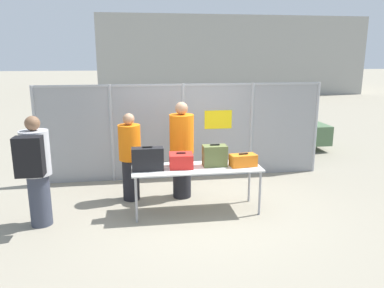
{
  "coord_description": "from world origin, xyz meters",
  "views": [
    {
      "loc": [
        -0.99,
        -6.05,
        2.63
      ],
      "look_at": [
        -0.0,
        0.49,
        1.05
      ],
      "focal_mm": 35.0,
      "sensor_mm": 36.0,
      "label": 1
    }
  ],
  "objects_px": {
    "inspection_table": "(197,170)",
    "traveler_hooded": "(36,168)",
    "suitcase_orange": "(243,160)",
    "suitcase_black": "(148,159)",
    "suitcase_olive": "(215,156)",
    "suitcase_red": "(181,160)",
    "security_worker_far": "(130,156)",
    "security_worker_near": "(182,149)",
    "utility_trailer": "(267,134)"
  },
  "relations": [
    {
      "from": "suitcase_black",
      "to": "suitcase_red",
      "type": "bearing_deg",
      "value": 8.21
    },
    {
      "from": "suitcase_black",
      "to": "security_worker_far",
      "type": "bearing_deg",
      "value": 111.2
    },
    {
      "from": "utility_trailer",
      "to": "suitcase_olive",
      "type": "bearing_deg",
      "value": -120.88
    },
    {
      "from": "suitcase_orange",
      "to": "suitcase_black",
      "type": "bearing_deg",
      "value": 179.75
    },
    {
      "from": "inspection_table",
      "to": "suitcase_black",
      "type": "relative_size",
      "value": 4.2
    },
    {
      "from": "security_worker_near",
      "to": "security_worker_far",
      "type": "relative_size",
      "value": 1.12
    },
    {
      "from": "suitcase_orange",
      "to": "traveler_hooded",
      "type": "relative_size",
      "value": 0.27
    },
    {
      "from": "suitcase_black",
      "to": "security_worker_far",
      "type": "relative_size",
      "value": 0.32
    },
    {
      "from": "inspection_table",
      "to": "security_worker_near",
      "type": "relative_size",
      "value": 1.2
    },
    {
      "from": "suitcase_red",
      "to": "suitcase_orange",
      "type": "height_order",
      "value": "suitcase_red"
    },
    {
      "from": "suitcase_black",
      "to": "suitcase_orange",
      "type": "relative_size",
      "value": 1.1
    },
    {
      "from": "security_worker_near",
      "to": "security_worker_far",
      "type": "xyz_separation_m",
      "value": [
        -0.95,
        0.0,
        -0.1
      ]
    },
    {
      "from": "suitcase_red",
      "to": "suitcase_olive",
      "type": "height_order",
      "value": "suitcase_olive"
    },
    {
      "from": "suitcase_olive",
      "to": "suitcase_orange",
      "type": "bearing_deg",
      "value": -11.47
    },
    {
      "from": "suitcase_olive",
      "to": "utility_trailer",
      "type": "bearing_deg",
      "value": 59.12
    },
    {
      "from": "suitcase_black",
      "to": "suitcase_red",
      "type": "relative_size",
      "value": 1.25
    },
    {
      "from": "suitcase_orange",
      "to": "suitcase_red",
      "type": "bearing_deg",
      "value": 175.23
    },
    {
      "from": "suitcase_olive",
      "to": "security_worker_near",
      "type": "height_order",
      "value": "security_worker_near"
    },
    {
      "from": "suitcase_olive",
      "to": "traveler_hooded",
      "type": "height_order",
      "value": "traveler_hooded"
    },
    {
      "from": "inspection_table",
      "to": "traveler_hooded",
      "type": "distance_m",
      "value": 2.54
    },
    {
      "from": "inspection_table",
      "to": "utility_trailer",
      "type": "relative_size",
      "value": 0.53
    },
    {
      "from": "suitcase_red",
      "to": "suitcase_olive",
      "type": "distance_m",
      "value": 0.58
    },
    {
      "from": "inspection_table",
      "to": "suitcase_olive",
      "type": "relative_size",
      "value": 5.37
    },
    {
      "from": "suitcase_black",
      "to": "traveler_hooded",
      "type": "height_order",
      "value": "traveler_hooded"
    },
    {
      "from": "suitcase_orange",
      "to": "utility_trailer",
      "type": "bearing_deg",
      "value": 64.93
    },
    {
      "from": "suitcase_red",
      "to": "suitcase_olive",
      "type": "bearing_deg",
      "value": 0.85
    },
    {
      "from": "suitcase_black",
      "to": "suitcase_red",
      "type": "xyz_separation_m",
      "value": [
        0.56,
        0.08,
        -0.07
      ]
    },
    {
      "from": "suitcase_olive",
      "to": "suitcase_orange",
      "type": "distance_m",
      "value": 0.49
    },
    {
      "from": "suitcase_orange",
      "to": "traveler_hooded",
      "type": "bearing_deg",
      "value": -177.28
    },
    {
      "from": "suitcase_black",
      "to": "security_worker_near",
      "type": "distance_m",
      "value": 1.0
    },
    {
      "from": "security_worker_far",
      "to": "suitcase_black",
      "type": "bearing_deg",
      "value": 129.43
    },
    {
      "from": "suitcase_red",
      "to": "traveler_hooded",
      "type": "relative_size",
      "value": 0.24
    },
    {
      "from": "suitcase_red",
      "to": "utility_trailer",
      "type": "bearing_deg",
      "value": 53.46
    },
    {
      "from": "suitcase_black",
      "to": "utility_trailer",
      "type": "xyz_separation_m",
      "value": [
        3.51,
        4.07,
        -0.55
      ]
    },
    {
      "from": "suitcase_orange",
      "to": "security_worker_near",
      "type": "xyz_separation_m",
      "value": [
        -0.95,
        0.77,
        0.04
      ]
    },
    {
      "from": "suitcase_olive",
      "to": "utility_trailer",
      "type": "relative_size",
      "value": 0.1
    },
    {
      "from": "suitcase_red",
      "to": "utility_trailer",
      "type": "xyz_separation_m",
      "value": [
        2.95,
        3.99,
        -0.48
      ]
    },
    {
      "from": "suitcase_black",
      "to": "suitcase_olive",
      "type": "relative_size",
      "value": 1.28
    },
    {
      "from": "inspection_table",
      "to": "suitcase_orange",
      "type": "xyz_separation_m",
      "value": [
        0.79,
        -0.05,
        0.16
      ]
    },
    {
      "from": "inspection_table",
      "to": "traveler_hooded",
      "type": "height_order",
      "value": "traveler_hooded"
    },
    {
      "from": "inspection_table",
      "to": "suitcase_black",
      "type": "height_order",
      "value": "suitcase_black"
    },
    {
      "from": "suitcase_olive",
      "to": "traveler_hooded",
      "type": "distance_m",
      "value": 2.85
    },
    {
      "from": "utility_trailer",
      "to": "suitcase_orange",
      "type": "bearing_deg",
      "value": -115.07
    },
    {
      "from": "security_worker_near",
      "to": "utility_trailer",
      "type": "distance_m",
      "value": 4.4
    },
    {
      "from": "security_worker_near",
      "to": "suitcase_black",
      "type": "bearing_deg",
      "value": 40.97
    },
    {
      "from": "suitcase_orange",
      "to": "traveler_hooded",
      "type": "distance_m",
      "value": 3.31
    },
    {
      "from": "traveler_hooded",
      "to": "security_worker_near",
      "type": "relative_size",
      "value": 0.97
    },
    {
      "from": "inspection_table",
      "to": "suitcase_orange",
      "type": "distance_m",
      "value": 0.81
    },
    {
      "from": "security_worker_far",
      "to": "utility_trailer",
      "type": "height_order",
      "value": "security_worker_far"
    },
    {
      "from": "suitcase_red",
      "to": "utility_trailer",
      "type": "distance_m",
      "value": 4.98
    }
  ]
}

